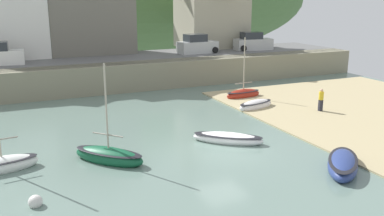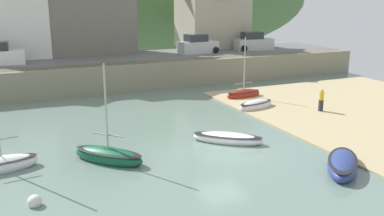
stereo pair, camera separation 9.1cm
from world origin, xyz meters
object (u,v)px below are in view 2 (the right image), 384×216
(sailboat_nearest_shore, at_px, (2,164))
(parked_car_end_of_row, at_px, (253,43))
(waterfront_building_right, at_px, (212,10))
(sailboat_white_hull, at_px, (244,94))
(dinghy_open_wooden, at_px, (228,138))
(motorboat_with_cabin, at_px, (256,105))
(sailboat_tall_mast, at_px, (342,165))
(mooring_buoy, at_px, (35,202))
(person_on_slipway, at_px, (321,99))
(parked_car_by_wall, at_px, (198,45))
(fishing_boat_green, at_px, (108,156))
(waterfront_building_left, at_px, (9,7))

(sailboat_nearest_shore, height_order, parked_car_end_of_row, sailboat_nearest_shore)
(waterfront_building_right, xyz_separation_m, sailboat_white_hull, (-4.62, -15.04, -6.21))
(dinghy_open_wooden, distance_m, motorboat_with_cabin, 7.93)
(waterfront_building_right, xyz_separation_m, sailboat_nearest_shore, (-22.85, -23.28, -6.22))
(sailboat_nearest_shore, distance_m, sailboat_tall_mast, 16.22)
(waterfront_building_right, bearing_deg, motorboat_with_cabin, -106.86)
(sailboat_tall_mast, height_order, mooring_buoy, sailboat_tall_mast)
(mooring_buoy, bearing_deg, person_on_slipway, 18.13)
(parked_car_by_wall, bearing_deg, sailboat_tall_mast, -103.91)
(person_on_slipway, bearing_deg, waterfront_building_right, 84.92)
(sailboat_tall_mast, xyz_separation_m, parked_car_end_of_row, (10.85, 25.39, 2.91))
(waterfront_building_right, xyz_separation_m, parked_car_by_wall, (-3.90, -4.50, -3.33))
(parked_car_by_wall, bearing_deg, sailboat_nearest_shore, -139.90)
(dinghy_open_wooden, relative_size, fishing_boat_green, 0.75)
(sailboat_nearest_shore, distance_m, motorboat_with_cabin, 17.95)
(waterfront_building_right, height_order, fishing_boat_green, waterfront_building_right)
(motorboat_with_cabin, bearing_deg, waterfront_building_left, 115.73)
(dinghy_open_wooden, bearing_deg, sailboat_tall_mast, -23.18)
(sailboat_tall_mast, distance_m, motorboat_with_cabin, 11.73)
(waterfront_building_left, height_order, dinghy_open_wooden, waterfront_building_left)
(sailboat_nearest_shore, distance_m, fishing_boat_green, 4.99)
(waterfront_building_left, xyz_separation_m, fishing_boat_green, (3.36, -24.22, -6.75))
(sailboat_tall_mast, relative_size, mooring_buoy, 6.50)
(person_on_slipway, bearing_deg, mooring_buoy, -161.87)
(waterfront_building_right, bearing_deg, parked_car_end_of_row, -58.07)
(sailboat_white_hull, distance_m, mooring_buoy, 21.24)
(waterfront_building_right, distance_m, mooring_buoy, 35.73)
(waterfront_building_right, relative_size, sailboat_white_hull, 1.58)
(sailboat_tall_mast, relative_size, parked_car_by_wall, 0.87)
(waterfront_building_right, height_order, sailboat_white_hull, waterfront_building_right)
(sailboat_white_hull, bearing_deg, person_on_slipway, -70.72)
(person_on_slipway, bearing_deg, parked_car_by_wall, 96.91)
(sailboat_nearest_shore, height_order, fishing_boat_green, sailboat_nearest_shore)
(sailboat_nearest_shore, relative_size, parked_car_by_wall, 1.46)
(parked_car_end_of_row, bearing_deg, motorboat_with_cabin, -114.32)
(dinghy_open_wooden, relative_size, parked_car_end_of_row, 0.91)
(fishing_boat_green, xyz_separation_m, person_on_slipway, (16.08, 3.08, 0.68))
(waterfront_building_left, distance_m, person_on_slipway, 29.36)
(dinghy_open_wooden, relative_size, sailboat_tall_mast, 1.06)
(waterfront_building_left, xyz_separation_m, dinghy_open_wooden, (10.23, -24.12, -6.83))
(fishing_boat_green, distance_m, mooring_buoy, 5.09)
(waterfront_building_right, xyz_separation_m, dinghy_open_wooden, (-11.09, -24.12, -6.30))
(sailboat_tall_mast, bearing_deg, motorboat_with_cabin, 32.14)
(motorboat_with_cabin, distance_m, parked_car_end_of_row, 16.51)
(waterfront_building_right, bearing_deg, dinghy_open_wooden, -114.70)
(sailboat_white_hull, xyz_separation_m, parked_car_by_wall, (0.72, 10.54, 2.89))
(motorboat_with_cabin, distance_m, parked_car_by_wall, 14.32)
(fishing_boat_green, relative_size, motorboat_with_cabin, 1.55)
(parked_car_end_of_row, height_order, mooring_buoy, parked_car_end_of_row)
(waterfront_building_left, relative_size, dinghy_open_wooden, 2.36)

